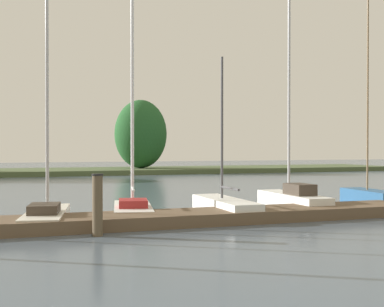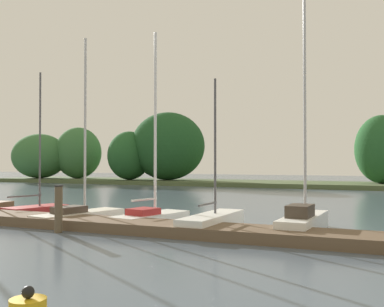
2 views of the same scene
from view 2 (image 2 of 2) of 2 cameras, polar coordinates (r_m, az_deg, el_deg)
The scene contains 8 objects.
dock_pier at distance 16.74m, azimuth -12.79°, elevation -8.39°, with size 23.11×1.80×0.35m.
far_shore at distance 48.65m, azimuth -3.46°, elevation -0.37°, with size 65.61×8.59×7.58m.
sailboat_2 at distance 21.39m, azimuth -18.53°, elevation -6.45°, with size 1.76×2.99×6.27m.
sailboat_3 at distance 18.51m, azimuth -13.56°, elevation -7.16°, with size 1.73×4.28×7.20m.
sailboat_4 at distance 17.68m, azimuth -4.92°, elevation -7.37°, with size 1.82×3.81×7.31m.
sailboat_5 at distance 15.77m, azimuth 2.74°, elevation -8.34°, with size 1.03×4.11×5.18m.
sailboat_6 at distance 15.59m, azimuth 13.72°, elevation -7.95°, with size 1.05×4.17×7.74m.
mooring_piling_1 at distance 15.82m, azimuth -16.21°, elevation -6.57°, with size 0.29×0.29×1.56m.
Camera 2 is at (9.95, -0.20, 2.32)m, focal length 43.04 mm.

